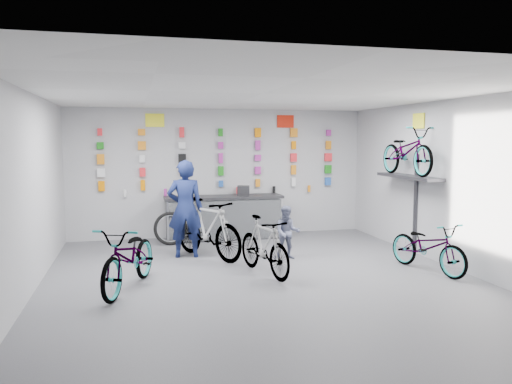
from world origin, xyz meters
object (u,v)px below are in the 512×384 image
object	(u,v)px
bike_right	(428,246)
clerk	(185,209)
customer	(287,232)
counter	(224,218)
bike_service	(208,228)
bike_center	(264,246)
bike_left	(130,257)

from	to	relation	value
bike_right	clerk	size ratio (longest dim) A/B	0.88
clerk	customer	world-z (taller)	clerk
counter	bike_service	world-z (taller)	bike_service
bike_center	bike_right	size ratio (longest dim) A/B	0.98
counter	bike_service	distance (m)	1.89
customer	bike_service	bearing A→B (deg)	177.95
bike_left	customer	xyz separation A→B (m)	(2.92, 1.32, 0.01)
clerk	bike_service	bearing A→B (deg)	159.26
bike_service	customer	bearing A→B (deg)	-46.52
bike_right	clerk	bearing A→B (deg)	138.05
bike_left	customer	bearing A→B (deg)	45.60
bike_center	bike_right	xyz separation A→B (m)	(2.81, -0.49, -0.05)
bike_center	bike_right	world-z (taller)	bike_center
counter	bike_center	size ratio (longest dim) A/B	1.64
counter	customer	xyz separation A→B (m)	(0.83, -2.20, 0.03)
bike_left	clerk	world-z (taller)	clerk
bike_right	clerk	xyz separation A→B (m)	(-3.97, 2.10, 0.51)
bike_left	clerk	distance (m)	2.26
bike_center	bike_service	size ratio (longest dim) A/B	0.85
bike_service	bike_center	bearing A→B (deg)	-92.31
bike_right	clerk	world-z (taller)	clerk
counter	bike_service	size ratio (longest dim) A/B	1.39
counter	bike_right	world-z (taller)	counter
bike_center	customer	distance (m)	1.22
bike_right	bike_service	world-z (taller)	bike_service
counter	bike_service	bearing A→B (deg)	-109.78
bike_center	clerk	size ratio (longest dim) A/B	0.87
counter	bike_left	xyz separation A→B (m)	(-2.09, -3.52, 0.02)
bike_service	clerk	xyz separation A→B (m)	(-0.40, 0.21, 0.37)
bike_right	customer	bearing A→B (deg)	130.88
bike_left	clerk	xyz separation A→B (m)	(1.05, 1.95, 0.44)
customer	bike_right	bearing A→B (deg)	-21.16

